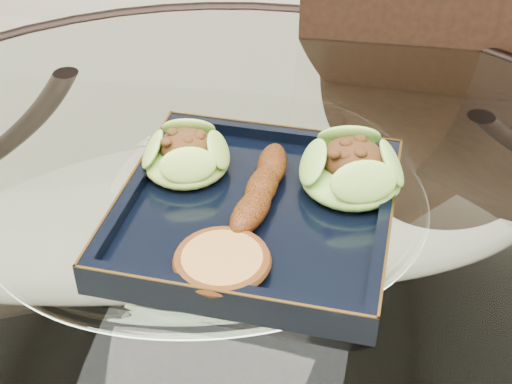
# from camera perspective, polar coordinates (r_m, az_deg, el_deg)

# --- Properties ---
(dining_table) EXTENTS (1.13, 1.13, 0.77)m
(dining_table) POSITION_cam_1_polar(r_m,az_deg,el_deg) (0.84, -3.32, -11.17)
(dining_table) COLOR white
(dining_table) RESTS_ON ground
(dining_chair) EXTENTS (0.42, 0.42, 0.93)m
(dining_chair) POSITION_cam_1_polar(r_m,az_deg,el_deg) (1.14, 12.01, -1.78)
(dining_chair) COLOR black
(dining_chair) RESTS_ON ground
(navy_plate) EXTENTS (0.28, 0.28, 0.02)m
(navy_plate) POSITION_cam_1_polar(r_m,az_deg,el_deg) (0.72, -0.00, -1.88)
(navy_plate) COLOR black
(navy_plate) RESTS_ON dining_table
(lettuce_wrap_left) EXTENTS (0.11, 0.11, 0.03)m
(lettuce_wrap_left) POSITION_cam_1_polar(r_m,az_deg,el_deg) (0.76, -5.61, 2.74)
(lettuce_wrap_left) COLOR #70A42F
(lettuce_wrap_left) RESTS_ON navy_plate
(lettuce_wrap_right) EXTENTS (0.12, 0.12, 0.04)m
(lettuce_wrap_right) POSITION_cam_1_polar(r_m,az_deg,el_deg) (0.74, 7.63, 1.58)
(lettuce_wrap_right) COLOR #519A2C
(lettuce_wrap_right) RESTS_ON navy_plate
(roasted_plantain) EXTENTS (0.04, 0.15, 0.03)m
(roasted_plantain) POSITION_cam_1_polar(r_m,az_deg,el_deg) (0.72, 0.48, 0.39)
(roasted_plantain) COLOR #652C0A
(roasted_plantain) RESTS_ON navy_plate
(crumb_patty) EXTENTS (0.10, 0.10, 0.01)m
(crumb_patty) POSITION_cam_1_polar(r_m,az_deg,el_deg) (0.65, -2.72, -5.65)
(crumb_patty) COLOR #A67437
(crumb_patty) RESTS_ON navy_plate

